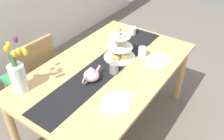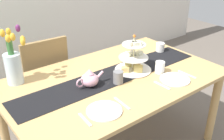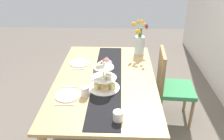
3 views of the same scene
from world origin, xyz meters
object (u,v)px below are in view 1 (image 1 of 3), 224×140
(cream_jug, at_px, (132,31))
(knife_left, at_px, (127,92))
(tiered_cake_stand, at_px, (120,49))
(mug_grey, at_px, (114,68))
(dinner_plate_left, at_px, (117,103))
(tulip_vase, at_px, (17,73))
(dinner_plate_right, at_px, (157,61))
(teapot, at_px, (91,75))
(dining_table, at_px, (107,76))
(chair_left, at_px, (33,74))
(knife_right, at_px, (164,54))
(fork_right, at_px, (150,69))
(mug_white_text, at_px, (142,52))
(fork_left, at_px, (105,115))

(cream_jug, xyz_separation_m, knife_left, (-0.86, -0.46, -0.04))
(tiered_cake_stand, bearing_deg, mug_grey, -158.03)
(dinner_plate_left, bearing_deg, mug_grey, 37.46)
(tulip_vase, distance_m, dinner_plate_right, 1.22)
(teapot, distance_m, tulip_vase, 0.57)
(dinner_plate_right, bearing_deg, mug_grey, 148.72)
(cream_jug, bearing_deg, dining_table, -168.17)
(chair_left, bearing_deg, tiered_cake_stand, -57.37)
(tulip_vase, bearing_deg, dining_table, -31.55)
(knife_right, bearing_deg, dinner_plate_right, 180.00)
(mug_grey, bearing_deg, fork_right, -44.65)
(dinner_plate_right, bearing_deg, chair_left, 120.06)
(cream_jug, xyz_separation_m, dinner_plate_left, (-1.00, -0.46, -0.04))
(mug_white_text, bearing_deg, dinner_plate_left, -166.65)
(teapot, distance_m, dinner_plate_left, 0.34)
(chair_left, height_order, mug_grey, chair_left)
(chair_left, bearing_deg, dining_table, -69.88)
(fork_left, xyz_separation_m, dinner_plate_right, (0.82, 0.00, 0.00))
(fork_left, distance_m, fork_right, 0.68)
(fork_left, bearing_deg, teapot, 52.13)
(tiered_cake_stand, height_order, dinner_plate_right, tiered_cake_stand)
(fork_left, bearing_deg, cream_jug, 21.97)
(mug_grey, bearing_deg, knife_right, -23.69)
(dining_table, relative_size, tulip_vase, 3.93)
(chair_left, height_order, knife_right, chair_left)
(teapot, bearing_deg, knife_right, -24.28)
(dining_table, bearing_deg, dinner_plate_left, -135.78)
(dinner_plate_right, height_order, mug_grey, mug_grey)
(dinner_plate_right, bearing_deg, fork_right, 180.00)
(tiered_cake_stand, height_order, tulip_vase, tulip_vase)
(tiered_cake_stand, xyz_separation_m, knife_right, (0.29, -0.32, -0.09))
(tiered_cake_stand, bearing_deg, fork_left, -154.50)
(fork_left, xyz_separation_m, mug_grey, (0.44, 0.23, 0.05))
(dinner_plate_left, relative_size, knife_left, 1.35)
(fork_left, relative_size, fork_right, 1.00)
(tulip_vase, bearing_deg, dinner_plate_left, -67.06)
(fork_left, height_order, knife_right, same)
(dining_table, distance_m, tiered_cake_stand, 0.27)
(teapot, xyz_separation_m, mug_white_text, (0.57, -0.16, -0.01))
(tiered_cake_stand, relative_size, cream_jug, 3.58)
(dining_table, distance_m, knife_left, 0.38)
(fork_left, distance_m, mug_white_text, 0.84)
(dinner_plate_left, height_order, knife_right, dinner_plate_left)
(teapot, relative_size, dinner_plate_left, 1.04)
(teapot, xyz_separation_m, mug_grey, (0.19, -0.09, -0.01))
(cream_jug, xyz_separation_m, fork_left, (-1.15, -0.46, -0.04))
(dining_table, xyz_separation_m, chair_left, (-0.27, 0.74, -0.13))
(fork_left, height_order, knife_left, same)
(tiered_cake_stand, xyz_separation_m, cream_jug, (0.47, 0.14, -0.05))
(dinner_plate_right, height_order, mug_white_text, mug_white_text)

